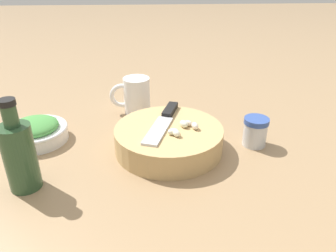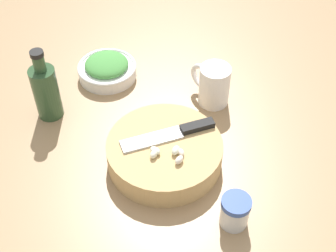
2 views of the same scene
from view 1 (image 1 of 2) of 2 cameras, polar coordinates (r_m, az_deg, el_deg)
ground_plane at (r=0.79m, az=-3.48°, el=-1.96°), size 5.00×5.00×0.00m
cutting_board at (r=0.73m, az=0.13°, el=-2.25°), size 0.24×0.24×0.05m
chef_knife at (r=0.74m, az=-0.67°, el=1.07°), size 0.09×0.20×0.01m
garlic_cloves at (r=0.70m, az=2.61°, el=-0.27°), size 0.07×0.07×0.02m
herb_bowl at (r=0.83m, az=-22.01°, el=-0.76°), size 0.15×0.15×0.05m
spice_jar at (r=0.77m, az=14.94°, el=-0.93°), size 0.06×0.06×0.07m
coffee_mug at (r=0.90m, az=-5.70°, el=5.30°), size 0.11×0.07×0.10m
oil_bottle at (r=0.65m, az=-24.46°, el=-4.54°), size 0.06×0.06×0.18m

